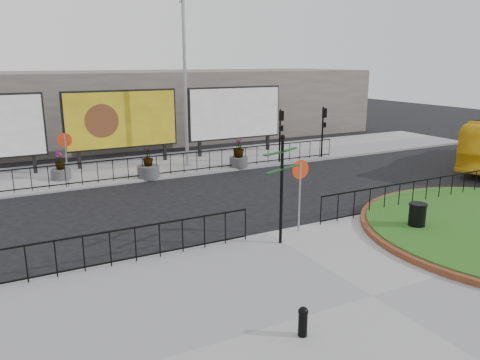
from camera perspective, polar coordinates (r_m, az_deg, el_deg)
ground at (r=15.95m, az=3.32°, el=-6.77°), size 90.00×90.00×0.00m
pavement_near at (r=12.32m, az=15.81°, el=-13.68°), size 30.00×10.00×0.12m
pavement_far at (r=26.50m, az=-10.24°, el=1.73°), size 44.00×6.00×0.12m
railing_near_left at (r=13.51m, az=-18.51°, el=-8.48°), size 10.00×0.10×1.10m
railing_near_right at (r=19.57m, az=20.34°, el=-1.59°), size 9.00×0.10×1.10m
railing_far at (r=24.22m, az=-6.07°, el=2.17°), size 18.00×0.10×1.10m
speed_sign_far at (r=22.60m, az=-20.53°, el=3.68°), size 0.64×0.07×2.47m
speed_sign_near at (r=15.58m, az=7.32°, el=0.02°), size 0.64×0.07×2.47m
billboard_mid at (r=26.61m, az=-14.23°, el=7.12°), size 6.20×0.31×4.10m
billboard_right at (r=29.07m, az=-0.61°, el=8.13°), size 6.20×0.31×4.10m
lamp_post at (r=25.46m, az=-6.71°, el=12.18°), size 0.74×0.18×9.23m
signal_pole_a at (r=26.50m, az=4.97°, el=6.39°), size 0.22×0.26×3.00m
signal_pole_b at (r=28.23m, az=10.13°, el=6.70°), size 0.22×0.26×3.00m
building_backdrop at (r=35.70m, az=-15.44°, el=8.62°), size 40.00×10.00×5.00m
fingerpost_sign at (r=14.42m, az=5.11°, el=0.14°), size 1.59×0.82×3.47m
bollard at (r=10.27m, az=7.68°, el=-16.56°), size 0.22×0.22×0.67m
litter_bin at (r=16.88m, az=20.78°, el=-4.28°), size 0.60×0.60×0.99m
planter_a at (r=24.39m, az=-21.04°, el=1.17°), size 0.95×0.95×1.37m
planter_b at (r=23.62m, az=-11.11°, el=1.48°), size 1.09×1.09×1.48m
planter_c at (r=25.47m, az=-0.17°, el=2.98°), size 1.01×1.01×1.60m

